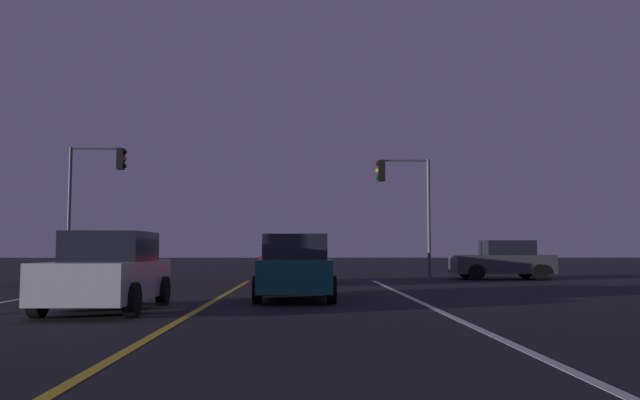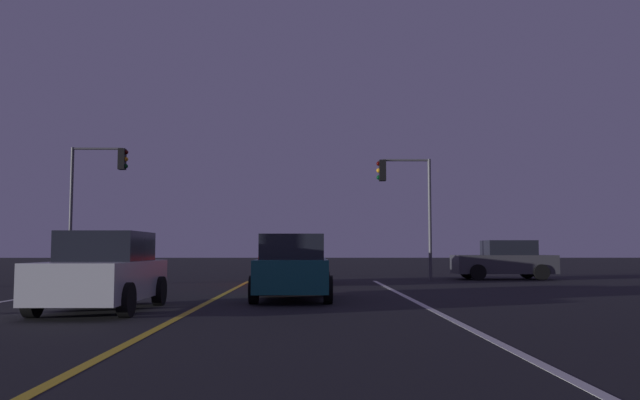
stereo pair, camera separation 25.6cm
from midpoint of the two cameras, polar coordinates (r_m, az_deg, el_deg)
The scene contains 8 objects.
lane_edge_right at distance 10.46m, azimuth 14.85°, elevation -11.46°, with size 0.16×33.72×0.01m, color silver.
lane_center_divider at distance 10.37m, azimuth -14.64°, elevation -11.52°, with size 0.16×33.72×0.01m, color gold.
car_ahead_far at distance 24.51m, azimuth -2.70°, elevation -5.53°, with size 2.02×4.30×1.70m.
car_lead_same_lane at distance 16.99m, azimuth -2.02°, elevation -6.05°, with size 2.02×4.30×1.70m.
car_crossing_side at distance 29.42m, azimuth 16.28°, elevation -5.17°, with size 4.30×2.02×1.70m.
car_oncoming at distance 14.64m, azimuth -18.14°, elevation -6.11°, with size 2.02×4.30×1.70m.
traffic_light_near_right at distance 27.78m, azimuth 7.75°, elevation 0.84°, with size 2.34×0.36×5.19m.
traffic_light_near_left at distance 28.93m, azimuth -18.89°, elevation 1.47°, with size 2.44×0.36×5.66m.
Camera 2 is at (2.56, 0.86, 1.32)m, focal length 36.10 mm.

